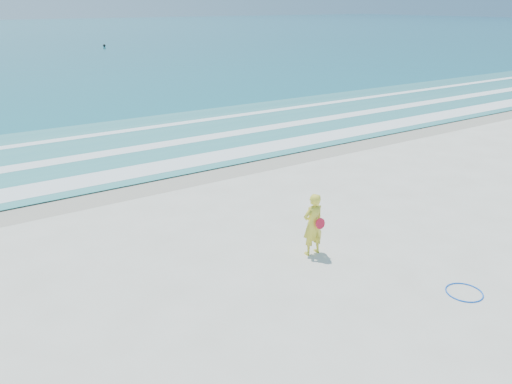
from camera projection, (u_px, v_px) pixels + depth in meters
ground at (337, 297)px, 10.59m from camera, size 400.00×400.00×0.00m
wet_sand at (164, 180)px, 17.61m from camera, size 400.00×2.40×0.00m
shallow at (117, 147)px, 21.49m from camera, size 400.00×10.00×0.01m
foam_near at (150, 169)px, 18.60m from camera, size 400.00×1.40×0.01m
foam_mid at (123, 151)px, 20.86m from camera, size 400.00×0.90×0.01m
foam_far at (99, 134)px, 23.43m from camera, size 400.00×0.60×0.01m
hoop at (464, 292)px, 10.74m from camera, size 0.92×0.92×0.03m
buoy at (104, 45)px, 69.54m from camera, size 0.38×0.38×0.38m
woman at (313, 224)px, 12.16m from camera, size 0.58×0.41×1.59m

